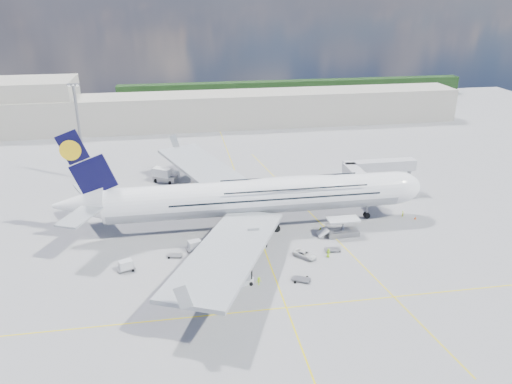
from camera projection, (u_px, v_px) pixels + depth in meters
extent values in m
plane|color=gray|center=(264.00, 248.00, 97.93)|extent=(300.00, 300.00, 0.00)
cube|color=yellow|center=(264.00, 248.00, 97.93)|extent=(0.25, 220.00, 0.01)
cube|color=yellow|center=(286.00, 308.00, 79.68)|extent=(120.00, 0.25, 0.01)
cube|color=yellow|center=(319.00, 221.00, 109.19)|extent=(14.16, 99.06, 0.01)
cylinder|color=white|center=(256.00, 197.00, 104.48)|extent=(62.00, 7.20, 7.20)
cylinder|color=#9EA0A5|center=(256.00, 197.00, 104.54)|extent=(60.76, 7.13, 7.13)
ellipsoid|color=white|center=(293.00, 186.00, 104.95)|extent=(36.00, 6.84, 3.76)
ellipsoid|color=white|center=(395.00, 188.00, 109.21)|extent=(11.52, 7.20, 7.20)
ellipsoid|color=black|center=(409.00, 184.00, 109.48)|extent=(3.84, 4.16, 1.44)
cone|color=white|center=(79.00, 204.00, 98.76)|extent=(10.00, 6.84, 6.84)
cube|color=black|center=(84.00, 162.00, 95.72)|extent=(11.02, 0.46, 14.61)
cylinder|color=yellow|center=(70.00, 150.00, 94.46)|extent=(4.00, 0.60, 4.00)
cube|color=#999EA3|center=(210.00, 172.00, 121.97)|extent=(25.49, 39.15, 3.35)
cube|color=#999EA3|center=(229.00, 251.00, 85.46)|extent=(25.49, 39.15, 3.35)
cylinder|color=#B7BABF|center=(234.00, 191.00, 116.79)|extent=(5.20, 3.50, 3.50)
cylinder|color=#B7BABF|center=(211.00, 177.00, 125.69)|extent=(5.20, 3.50, 3.50)
cylinder|color=#B7BABF|center=(251.00, 241.00, 93.98)|extent=(5.20, 3.50, 3.50)
cylinder|color=#B7BABF|center=(234.00, 272.00, 83.71)|extent=(5.20, 3.50, 3.50)
cylinder|color=gray|center=(367.00, 209.00, 110.04)|extent=(0.44, 0.44, 3.80)
cylinder|color=black|center=(367.00, 215.00, 110.63)|extent=(1.30, 0.90, 1.30)
cylinder|color=gray|center=(256.00, 217.00, 106.22)|extent=(0.56, 0.56, 3.80)
cylinder|color=black|center=(253.00, 216.00, 109.69)|extent=(1.50, 0.90, 1.50)
cube|color=#B7B7BC|center=(355.00, 175.00, 116.03)|extent=(3.00, 10.00, 2.60)
cube|color=#B7B7BC|center=(379.00, 166.00, 121.82)|extent=(18.00, 3.00, 2.60)
cylinder|color=gray|center=(358.00, 184.00, 120.42)|extent=(0.80, 0.80, 7.10)
cylinder|color=black|center=(357.00, 195.00, 121.60)|extent=(0.90, 0.80, 0.90)
cylinder|color=gray|center=(408.00, 177.00, 124.38)|extent=(1.00, 1.00, 7.10)
cube|color=gray|center=(407.00, 189.00, 125.58)|extent=(2.00, 2.00, 0.80)
cylinder|color=#B7B7BC|center=(361.00, 180.00, 112.56)|extent=(3.60, 3.60, 2.80)
cube|color=silver|center=(343.00, 220.00, 101.85)|extent=(6.50, 3.20, 0.35)
cube|color=gray|center=(342.00, 232.00, 102.96)|extent=(6.50, 3.20, 1.10)
cube|color=gray|center=(343.00, 226.00, 102.40)|extent=(0.22, 1.99, 3.00)
cylinder|color=black|center=(332.00, 237.00, 101.55)|extent=(0.70, 0.30, 0.70)
cube|color=silver|center=(323.00, 232.00, 102.15)|extent=(2.16, 2.60, 1.60)
cylinder|color=gray|center=(80.00, 134.00, 128.15)|extent=(0.70, 0.70, 25.00)
cube|color=gray|center=(73.00, 85.00, 123.34)|extent=(3.00, 0.40, 0.60)
cube|color=#B2AD9E|center=(217.00, 110.00, 182.36)|extent=(180.00, 16.00, 12.00)
cube|color=#B2AD9E|center=(17.00, 106.00, 175.10)|extent=(40.00, 22.00, 18.00)
cube|color=#193814|center=(295.00, 89.00, 230.29)|extent=(160.00, 6.00, 8.00)
cube|color=gray|center=(195.00, 249.00, 96.96)|extent=(3.62, 2.59, 0.20)
cylinder|color=black|center=(188.00, 251.00, 96.22)|extent=(0.48, 0.20, 0.48)
cylinder|color=black|center=(201.00, 247.00, 97.80)|extent=(0.48, 0.20, 0.48)
cube|color=silver|center=(195.00, 245.00, 96.63)|extent=(2.76, 2.24, 1.63)
cube|color=gray|center=(169.00, 287.00, 84.47)|extent=(3.06, 1.79, 0.18)
cylinder|color=black|center=(162.00, 291.00, 83.80)|extent=(0.43, 0.18, 0.43)
cylinder|color=black|center=(176.00, 285.00, 85.24)|extent=(0.43, 0.18, 0.43)
cube|color=gray|center=(175.00, 255.00, 94.67)|extent=(3.07, 2.12, 0.17)
cylinder|color=black|center=(169.00, 258.00, 94.04)|extent=(0.41, 0.17, 0.41)
cylinder|color=black|center=(181.00, 254.00, 95.40)|extent=(0.41, 0.17, 0.41)
cube|color=gray|center=(126.00, 269.00, 90.06)|extent=(3.50, 2.61, 0.19)
cylinder|color=black|center=(119.00, 272.00, 89.35)|extent=(0.46, 0.19, 0.46)
cylinder|color=black|center=(134.00, 267.00, 90.87)|extent=(0.46, 0.19, 0.46)
cube|color=silver|center=(126.00, 265.00, 89.75)|extent=(2.68, 2.24, 1.56)
cube|color=gray|center=(301.00, 279.00, 86.85)|extent=(3.53, 2.97, 0.19)
cylinder|color=black|center=(295.00, 282.00, 86.14)|extent=(0.46, 0.19, 0.46)
cylinder|color=black|center=(307.00, 277.00, 87.66)|extent=(0.46, 0.19, 0.46)
cube|color=gray|center=(333.00, 249.00, 96.68)|extent=(3.06, 1.79, 0.18)
cylinder|color=black|center=(328.00, 252.00, 96.01)|extent=(0.43, 0.18, 0.43)
cylinder|color=black|center=(338.00, 248.00, 97.45)|extent=(0.43, 0.18, 0.43)
cube|color=silver|center=(245.00, 281.00, 85.65)|extent=(3.13, 2.10, 1.33)
cube|color=black|center=(245.00, 277.00, 85.34)|extent=(1.34, 1.47, 0.51)
cylinder|color=black|center=(239.00, 285.00, 85.13)|extent=(0.66, 0.26, 0.66)
cylinder|color=black|center=(250.00, 280.00, 86.47)|extent=(0.66, 0.26, 0.66)
cube|color=gray|center=(203.00, 187.00, 125.76)|extent=(6.39, 3.72, 1.85)
cube|color=silver|center=(200.00, 180.00, 125.00)|extent=(4.90, 3.40, 2.04)
cube|color=silver|center=(212.00, 183.00, 125.80)|extent=(2.17, 2.49, 1.48)
cube|color=black|center=(215.00, 182.00, 125.83)|extent=(0.62, 1.82, 0.83)
cylinder|color=black|center=(212.00, 189.00, 125.26)|extent=(1.02, 0.32, 1.02)
cylinder|color=black|center=(195.00, 187.00, 126.58)|extent=(1.02, 0.32, 1.02)
cube|color=#F1560C|center=(200.00, 183.00, 125.24)|extent=(4.95, 3.45, 0.46)
cube|color=gray|center=(165.00, 179.00, 130.69)|extent=(6.75, 5.44, 1.99)
cube|color=silver|center=(162.00, 172.00, 129.87)|extent=(5.36, 4.63, 2.19)
cube|color=silver|center=(175.00, 175.00, 130.73)|extent=(2.73, 2.89, 1.59)
cube|color=black|center=(177.00, 174.00, 130.76)|extent=(1.18, 1.77, 0.89)
cylinder|color=black|center=(174.00, 181.00, 130.15)|extent=(1.09, 0.35, 1.09)
cylinder|color=black|center=(157.00, 179.00, 131.57)|extent=(1.09, 0.35, 1.09)
imported|color=silver|center=(305.00, 254.00, 94.29)|extent=(4.68, 4.85, 1.28)
imported|color=#E2F91A|center=(403.00, 214.00, 110.89)|extent=(0.67, 0.62, 1.53)
imported|color=#C4E317|center=(320.00, 231.00, 103.25)|extent=(0.92, 0.94, 1.53)
imported|color=#CDE117|center=(183.00, 278.00, 86.54)|extent=(0.48, 0.92, 1.50)
imported|color=#99DC17|center=(328.00, 253.00, 94.31)|extent=(1.03, 1.01, 1.79)
imported|color=#B9F019|center=(259.00, 281.00, 85.46)|extent=(1.07, 0.71, 1.55)
cone|color=#F1560C|center=(415.00, 218.00, 110.09)|extent=(0.49, 0.49, 0.62)
cube|color=#F1560C|center=(415.00, 219.00, 110.20)|extent=(0.42, 0.42, 0.03)
cone|color=#F1560C|center=(184.00, 195.00, 122.29)|extent=(0.46, 0.46, 0.58)
cube|color=#F1560C|center=(184.00, 196.00, 122.39)|extent=(0.40, 0.40, 0.03)
cone|color=#F1560C|center=(182.00, 194.00, 122.85)|extent=(0.49, 0.49, 0.63)
cube|color=#F1560C|center=(182.00, 195.00, 122.96)|extent=(0.43, 0.43, 0.03)
cone|color=#F1560C|center=(197.00, 243.00, 99.50)|extent=(0.39, 0.39, 0.49)
cube|color=#F1560C|center=(197.00, 244.00, 99.59)|extent=(0.33, 0.33, 0.03)
cone|color=#F1560C|center=(211.00, 271.00, 89.46)|extent=(0.39, 0.39, 0.50)
cube|color=#F1560C|center=(211.00, 272.00, 89.55)|extent=(0.34, 0.34, 0.03)
cone|color=#F1560C|center=(112.00, 220.00, 109.27)|extent=(0.48, 0.48, 0.60)
cube|color=#F1560C|center=(112.00, 221.00, 109.38)|extent=(0.41, 0.41, 0.03)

